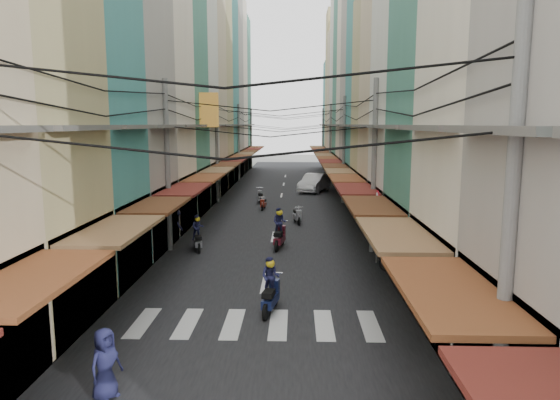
% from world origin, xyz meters
% --- Properties ---
extents(ground, '(160.00, 160.00, 0.00)m').
position_xyz_m(ground, '(0.00, 0.00, 0.00)').
color(ground, slate).
rests_on(ground, ground).
extents(road, '(10.00, 80.00, 0.02)m').
position_xyz_m(road, '(0.00, 20.00, 0.01)').
color(road, black).
rests_on(road, ground).
extents(sidewalk_left, '(3.00, 80.00, 0.06)m').
position_xyz_m(sidewalk_left, '(-6.50, 20.00, 0.03)').
color(sidewalk_left, slate).
rests_on(sidewalk_left, ground).
extents(sidewalk_right, '(3.00, 80.00, 0.06)m').
position_xyz_m(sidewalk_right, '(6.50, 20.00, 0.03)').
color(sidewalk_right, slate).
rests_on(sidewalk_right, ground).
extents(crosswalk, '(7.55, 2.40, 0.01)m').
position_xyz_m(crosswalk, '(-0.00, -6.00, 0.03)').
color(crosswalk, silver).
rests_on(crosswalk, ground).
extents(building_row_left, '(7.80, 67.67, 23.70)m').
position_xyz_m(building_row_left, '(-7.92, 16.56, 9.78)').
color(building_row_left, silver).
rests_on(building_row_left, ground).
extents(building_row_right, '(7.80, 68.98, 22.59)m').
position_xyz_m(building_row_right, '(7.92, 16.45, 9.41)').
color(building_row_right, teal).
rests_on(building_row_right, ground).
extents(utility_poles, '(10.20, 66.13, 8.20)m').
position_xyz_m(utility_poles, '(0.00, 15.01, 6.59)').
color(utility_poles, slate).
rests_on(utility_poles, ground).
extents(white_car, '(6.19, 4.03, 2.04)m').
position_xyz_m(white_car, '(2.90, 24.52, 0.00)').
color(white_car, white).
rests_on(white_car, ground).
extents(bicycle, '(1.89, 1.28, 1.22)m').
position_xyz_m(bicycle, '(5.60, -0.51, 0.00)').
color(bicycle, black).
rests_on(bicycle, ground).
extents(moving_scooters, '(5.27, 24.45, 2.01)m').
position_xyz_m(moving_scooters, '(-0.56, 4.37, 0.55)').
color(moving_scooters, black).
rests_on(moving_scooters, ground).
extents(parked_scooters, '(12.99, 13.76, 0.98)m').
position_xyz_m(parked_scooters, '(3.74, -4.22, 0.49)').
color(parked_scooters, black).
rests_on(parked_scooters, ground).
extents(pedestrians, '(13.62, 26.22, 2.08)m').
position_xyz_m(pedestrians, '(-3.94, 1.71, 1.00)').
color(pedestrians, '#29212C').
rests_on(pedestrians, ground).
extents(market_umbrella, '(2.30, 2.30, 2.42)m').
position_xyz_m(market_umbrella, '(5.61, -6.49, 2.13)').
color(market_umbrella, '#B2B2B7').
rests_on(market_umbrella, ground).
extents(traffic_sign, '(0.10, 0.72, 3.27)m').
position_xyz_m(traffic_sign, '(4.78, 1.00, 2.42)').
color(traffic_sign, slate).
rests_on(traffic_sign, ground).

